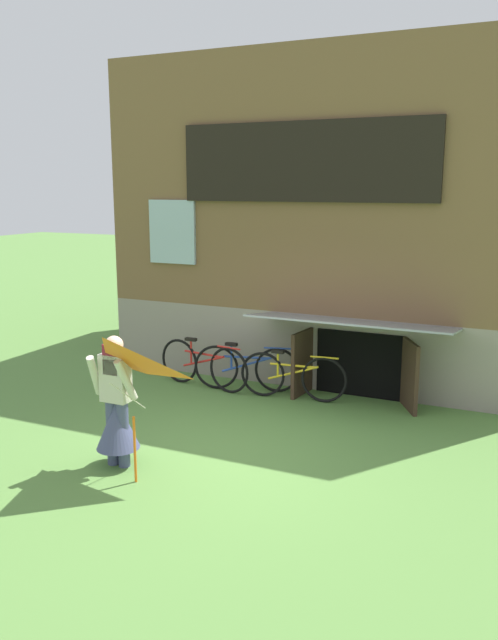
{
  "coord_description": "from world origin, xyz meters",
  "views": [
    {
      "loc": [
        3.53,
        -6.78,
        3.31
      ],
      "look_at": [
        0.01,
        0.88,
        1.56
      ],
      "focal_mm": 36.38,
      "sensor_mm": 36.0,
      "label": 1
    }
  ],
  "objects_px": {
    "bicycle_blue": "(246,368)",
    "bicycle_red": "(203,364)",
    "kite": "(104,378)",
    "person": "(117,412)",
    "bicycle_yellow": "(293,376)"
  },
  "relations": [
    {
      "from": "kite",
      "to": "bicycle_yellow",
      "type": "xyz_separation_m",
      "value": [
        0.73,
        3.77,
        -0.92
      ]
    },
    {
      "from": "bicycle_red",
      "to": "kite",
      "type": "bearing_deg",
      "value": -68.31
    },
    {
      "from": "person",
      "to": "bicycle_blue",
      "type": "xyz_separation_m",
      "value": [
        0.17,
        3.29,
        -0.29
      ]
    },
    {
      "from": "person",
      "to": "bicycle_red",
      "type": "xyz_separation_m",
      "value": [
        -0.55,
        3.14,
        -0.28
      ]
    },
    {
      "from": "bicycle_yellow",
      "to": "bicycle_red",
      "type": "distance_m",
      "value": 1.57
    },
    {
      "from": "bicycle_blue",
      "to": "bicycle_red",
      "type": "bearing_deg",
      "value": 177.13
    },
    {
      "from": "kite",
      "to": "bicycle_yellow",
      "type": "bearing_deg",
      "value": 79.05
    },
    {
      "from": "kite",
      "to": "bicycle_yellow",
      "type": "height_order",
      "value": "kite"
    },
    {
      "from": "person",
      "to": "bicycle_blue",
      "type": "height_order",
      "value": "person"
    },
    {
      "from": "person",
      "to": "kite",
      "type": "height_order",
      "value": "person"
    },
    {
      "from": "kite",
      "to": "bicycle_red",
      "type": "height_order",
      "value": "kite"
    },
    {
      "from": "bicycle_red",
      "to": "bicycle_blue",
      "type": "bearing_deg",
      "value": 20.68
    },
    {
      "from": "person",
      "to": "bicycle_red",
      "type": "relative_size",
      "value": 0.9
    },
    {
      "from": "bicycle_blue",
      "to": "bicycle_red",
      "type": "relative_size",
      "value": 0.96
    },
    {
      "from": "person",
      "to": "bicycle_blue",
      "type": "bearing_deg",
      "value": 64.94
    }
  ]
}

